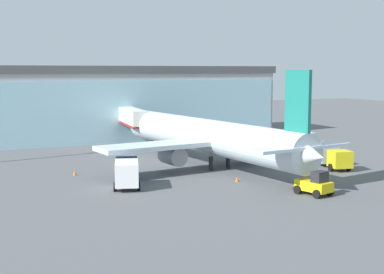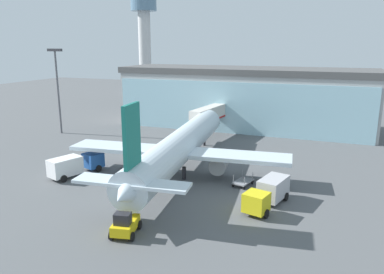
% 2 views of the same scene
% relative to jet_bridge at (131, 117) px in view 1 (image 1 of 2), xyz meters
% --- Properties ---
extents(ground, '(240.00, 240.00, 0.00)m').
position_rel_jet_bridge_xyz_m(ground, '(3.35, -25.55, -4.32)').
color(ground, '#545659').
extents(terminal_building, '(50.87, 15.42, 12.08)m').
position_rel_jet_bridge_xyz_m(terminal_building, '(3.35, 10.89, 1.73)').
color(terminal_building, '#A1A1A1').
rests_on(terminal_building, ground).
extents(jet_bridge, '(3.67, 13.32, 5.69)m').
position_rel_jet_bridge_xyz_m(jet_bridge, '(0.00, 0.00, 0.00)').
color(jet_bridge, beige).
rests_on(jet_bridge, ground).
extents(airplane, '(28.86, 37.42, 11.45)m').
position_rel_jet_bridge_xyz_m(airplane, '(2.80, -20.77, -0.75)').
color(airplane, silver).
rests_on(airplane, ground).
extents(catering_truck, '(4.35, 7.62, 2.65)m').
position_rel_jet_bridge_xyz_m(catering_truck, '(-9.43, -26.75, -2.85)').
color(catering_truck, '#2659A5').
rests_on(catering_truck, ground).
extents(fuel_truck, '(3.81, 7.61, 2.65)m').
position_rel_jet_bridge_xyz_m(fuel_truck, '(15.60, -26.82, -2.85)').
color(fuel_truck, yellow).
rests_on(fuel_truck, ground).
extents(baggage_cart, '(2.18, 3.09, 1.50)m').
position_rel_jet_bridge_xyz_m(baggage_cart, '(11.74, -22.11, -3.81)').
color(baggage_cart, gray).
rests_on(baggage_cart, ground).
extents(pushback_tug, '(2.78, 3.53, 2.30)m').
position_rel_jet_bridge_xyz_m(pushback_tug, '(5.02, -37.84, -3.34)').
color(pushback_tug, yellow).
rests_on(pushback_tug, ground).
extents(safety_cone_nose, '(0.36, 0.36, 0.55)m').
position_rel_jet_bridge_xyz_m(safety_cone_nose, '(1.51, -29.63, -4.04)').
color(safety_cone_nose, orange).
rests_on(safety_cone_nose, ground).
extents(safety_cone_wingtip, '(0.36, 0.36, 0.55)m').
position_rel_jet_bridge_xyz_m(safety_cone_wingtip, '(-12.91, -19.18, -4.04)').
color(safety_cone_wingtip, orange).
rests_on(safety_cone_wingtip, ground).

